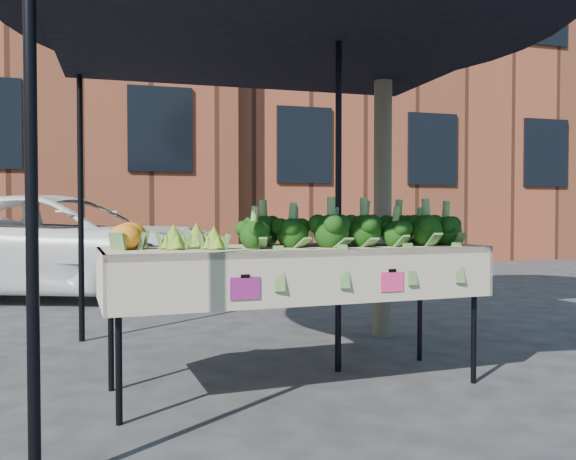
# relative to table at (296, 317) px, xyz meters

# --- Properties ---
(ground) EXTENTS (90.00, 90.00, 0.00)m
(ground) POSITION_rel_table_xyz_m (0.14, -0.12, -0.45)
(ground) COLOR #252527
(table) EXTENTS (2.46, 0.99, 0.90)m
(table) POSITION_rel_table_xyz_m (0.00, 0.00, 0.00)
(table) COLOR #C3B798
(table) RESTS_ON ground
(canopy) EXTENTS (3.16, 3.16, 2.74)m
(canopy) POSITION_rel_table_xyz_m (0.04, 0.36, 0.92)
(canopy) COLOR black
(canopy) RESTS_ON ground
(broccoli_heap) EXTENTS (1.54, 0.57, 0.27)m
(broccoli_heap) POSITION_rel_table_xyz_m (0.36, 0.03, 0.58)
(broccoli_heap) COLOR #0E340C
(broccoli_heap) RESTS_ON table
(romanesco_cluster) EXTENTS (0.43, 0.47, 0.20)m
(romanesco_cluster) POSITION_rel_table_xyz_m (-0.67, -0.01, 0.55)
(romanesco_cluster) COLOR #83AA28
(romanesco_cluster) RESTS_ON table
(cauliflower_pair) EXTENTS (0.23, 0.43, 0.18)m
(cauliflower_pair) POSITION_rel_table_xyz_m (-1.04, 0.07, 0.54)
(cauliflower_pair) COLOR orange
(cauliflower_pair) RESTS_ON table
(vehicle) EXTENTS (2.04, 2.58, 4.88)m
(vehicle) POSITION_rel_table_xyz_m (-1.82, 4.86, 1.99)
(vehicle) COLOR white
(vehicle) RESTS_ON ground
(street_tree) EXTENTS (2.36, 2.36, 4.65)m
(street_tree) POSITION_rel_table_xyz_m (1.20, 1.31, 1.87)
(street_tree) COLOR #1E4C14
(street_tree) RESTS_ON ground
(building_right) EXTENTS (12.00, 8.00, 8.50)m
(building_right) POSITION_rel_table_xyz_m (7.14, 12.38, 3.80)
(building_right) COLOR brown
(building_right) RESTS_ON ground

